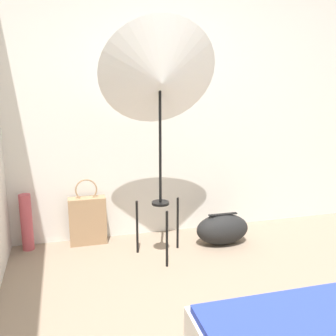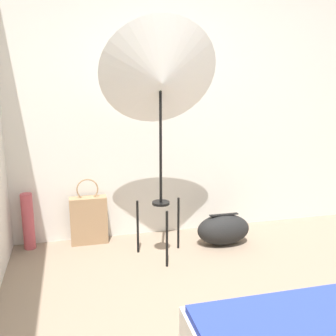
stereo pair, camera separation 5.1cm
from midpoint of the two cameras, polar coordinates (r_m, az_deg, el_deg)
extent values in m
cube|color=silver|center=(3.68, 2.88, 10.54)|extent=(8.00, 0.05, 2.60)
cylinder|color=black|center=(3.11, -0.63, -10.28)|extent=(0.02, 0.02, 0.46)
cylinder|color=black|center=(3.35, -4.94, -8.54)|extent=(0.02, 0.02, 0.46)
cylinder|color=black|center=(3.43, 0.98, -8.00)|extent=(0.02, 0.02, 0.46)
cylinder|color=black|center=(3.21, -1.56, -5.11)|extent=(0.14, 0.14, 0.02)
cylinder|color=black|center=(3.09, -1.61, 3.67)|extent=(0.02, 0.02, 0.99)
cone|color=white|center=(3.05, -1.67, 12.92)|extent=(0.93, 0.60, 0.89)
cube|color=#9E7A56|center=(3.60, -11.97, -7.50)|extent=(0.33, 0.12, 0.43)
torus|color=#9E7A56|center=(3.51, -12.19, -3.10)|extent=(0.19, 0.01, 0.19)
ellipsoid|color=black|center=(3.58, 7.49, -8.78)|extent=(0.48, 0.27, 0.27)
cube|color=black|center=(3.53, 7.55, -6.67)|extent=(0.26, 0.04, 0.01)
cylinder|color=#BC4C56|center=(3.61, -20.22, -7.41)|extent=(0.10, 0.10, 0.50)
camera|label=1|loc=(0.03, -90.49, -0.12)|focal=42.00mm
camera|label=2|loc=(0.03, 89.51, 0.12)|focal=42.00mm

